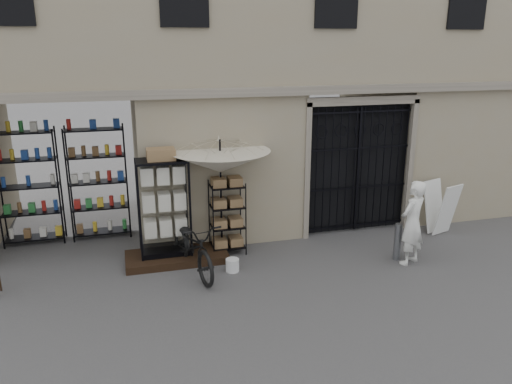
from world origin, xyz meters
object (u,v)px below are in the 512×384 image
object	(u,v)px
market_umbrella	(220,156)
display_cabinet	(164,212)
steel_bollard	(397,242)
easel_sign	(441,208)
bicycle	(194,271)
wire_rack	(227,218)
shopkeeper	(408,263)
white_bucket	(232,265)

from	to	relation	value
market_umbrella	display_cabinet	bearing A→B (deg)	-175.40
display_cabinet	steel_bollard	world-z (taller)	display_cabinet
easel_sign	bicycle	bearing A→B (deg)	167.23
wire_rack	steel_bollard	bearing A→B (deg)	-17.35
bicycle	shopkeeper	world-z (taller)	bicycle
steel_bollard	wire_rack	bearing A→B (deg)	158.75
display_cabinet	shopkeeper	world-z (taller)	display_cabinet
wire_rack	steel_bollard	size ratio (longest dim) A/B	2.00
white_bucket	shopkeeper	bearing A→B (deg)	-9.01
white_bucket	easel_sign	xyz separation A→B (m)	(4.98, 0.71, 0.49)
wire_rack	shopkeeper	distance (m)	3.72
wire_rack	bicycle	distance (m)	1.33
display_cabinet	bicycle	size ratio (longest dim) A/B	1.03
display_cabinet	market_umbrella	size ratio (longest dim) A/B	0.73
display_cabinet	bicycle	world-z (taller)	display_cabinet
market_umbrella	wire_rack	bearing A→B (deg)	-24.71
shopkeeper	easel_sign	size ratio (longest dim) A/B	1.43
steel_bollard	easel_sign	xyz separation A→B (m)	(1.68, 1.04, 0.23)
display_cabinet	shopkeeper	size ratio (longest dim) A/B	1.23
wire_rack	bicycle	xyz separation A→B (m)	(-0.82, -0.74, -0.74)
steel_bollard	easel_sign	world-z (taller)	easel_sign
white_bucket	easel_sign	size ratio (longest dim) A/B	0.22
display_cabinet	white_bucket	distance (m)	1.69
display_cabinet	easel_sign	xyz separation A→B (m)	(6.14, -0.16, -0.40)
white_bucket	steel_bollard	size ratio (longest dim) A/B	0.34
market_umbrella	easel_sign	distance (m)	5.19
white_bucket	bicycle	size ratio (longest dim) A/B	0.13
display_cabinet	shopkeeper	bearing A→B (deg)	-36.53
market_umbrella	shopkeeper	bearing A→B (deg)	-23.54
bicycle	shopkeeper	distance (m)	4.22
display_cabinet	market_umbrella	xyz separation A→B (m)	(1.15, 0.09, 1.04)
market_umbrella	bicycle	distance (m)	2.30
bicycle	steel_bollard	world-z (taller)	bicycle
bicycle	shopkeeper	xyz separation A→B (m)	(4.16, -0.72, 0.00)
white_bucket	shopkeeper	xyz separation A→B (m)	(3.45, -0.55, -0.12)
steel_bollard	easel_sign	size ratio (longest dim) A/B	0.65
white_bucket	easel_sign	distance (m)	5.05
wire_rack	market_umbrella	bearing A→B (deg)	159.19
steel_bollard	shopkeeper	bearing A→B (deg)	-54.36
white_bucket	steel_bollard	world-z (taller)	steel_bollard
wire_rack	white_bucket	xyz separation A→B (m)	(-0.10, -0.91, -0.62)
wire_rack	white_bucket	distance (m)	1.11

